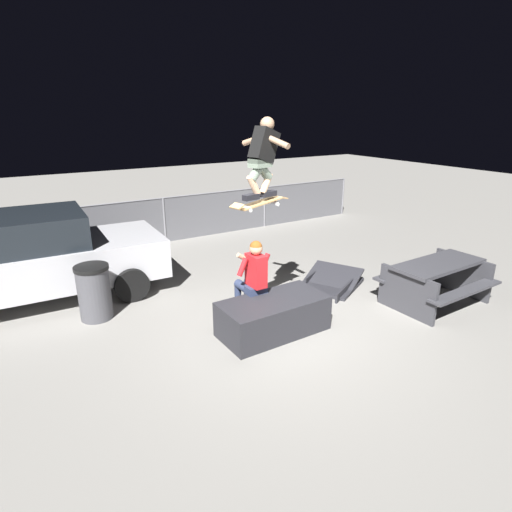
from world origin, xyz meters
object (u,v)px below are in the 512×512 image
object	(u,v)px
ledge_box_main	(273,316)
picnic_table_back	(437,276)
skater_airborne	(263,154)
kicker_ramp	(330,283)
skateboard	(260,203)
parked_car	(35,257)
trash_bin	(94,292)
person_sitting_on_ledge	(252,276)

from	to	relation	value
ledge_box_main	picnic_table_back	bearing A→B (deg)	-11.48
ledge_box_main	skater_airborne	world-z (taller)	skater_airborne
picnic_table_back	kicker_ramp	bearing A→B (deg)	124.10
skateboard	kicker_ramp	distance (m)	2.74
parked_car	skater_airborne	bearing A→B (deg)	-43.36
trash_bin	kicker_ramp	bearing A→B (deg)	-13.13
skateboard	trash_bin	size ratio (longest dim) A/B	1.16
skater_airborne	ledge_box_main	bearing A→B (deg)	-98.37
kicker_ramp	parked_car	bearing A→B (deg)	155.10
skater_airborne	picnic_table_back	bearing A→B (deg)	-19.04
picnic_table_back	parked_car	xyz separation A→B (m)	(-5.83, 3.76, 0.29)
ledge_box_main	kicker_ramp	distance (m)	2.16
skater_airborne	picnic_table_back	size ratio (longest dim) A/B	0.65
kicker_ramp	trash_bin	size ratio (longest dim) A/B	1.62
ledge_box_main	picnic_table_back	xyz separation A→B (m)	(2.98, -0.61, 0.23)
kicker_ramp	skater_airborne	bearing A→B (deg)	-164.37
trash_bin	parked_car	xyz separation A→B (m)	(-0.68, 1.27, 0.34)
skateboard	picnic_table_back	xyz separation A→B (m)	(2.97, -0.99, -1.42)
ledge_box_main	skater_airborne	bearing A→B (deg)	81.63
picnic_table_back	parked_car	size ratio (longest dim) A/B	0.41
picnic_table_back	trash_bin	distance (m)	5.72
picnic_table_back	parked_car	distance (m)	6.95
ledge_box_main	person_sitting_on_ledge	distance (m)	0.69
skater_airborne	picnic_table_back	world-z (taller)	skater_airborne
picnic_table_back	trash_bin	world-z (taller)	trash_bin
person_sitting_on_ledge	parked_car	bearing A→B (deg)	135.71
ledge_box_main	parked_car	distance (m)	4.29
person_sitting_on_ledge	picnic_table_back	world-z (taller)	person_sitting_on_ledge
person_sitting_on_ledge	skateboard	bearing A→B (deg)	-35.83
skateboard	kicker_ramp	bearing A→B (deg)	15.56
person_sitting_on_ledge	skateboard	distance (m)	1.15
ledge_box_main	person_sitting_on_ledge	xyz separation A→B (m)	(-0.09, 0.46, 0.51)
kicker_ramp	picnic_table_back	distance (m)	1.90
person_sitting_on_ledge	ledge_box_main	bearing A→B (deg)	-78.70
kicker_ramp	parked_car	xyz separation A→B (m)	(-4.80, 2.23, 0.73)
person_sitting_on_ledge	skateboard	world-z (taller)	skateboard
kicker_ramp	person_sitting_on_ledge	bearing A→B (deg)	-166.98
parked_car	person_sitting_on_ledge	bearing A→B (deg)	-44.29
ledge_box_main	skateboard	size ratio (longest dim) A/B	1.56
picnic_table_back	parked_car	bearing A→B (deg)	147.20
ledge_box_main	trash_bin	size ratio (longest dim) A/B	1.80
skateboard	parked_car	bearing A→B (deg)	135.96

